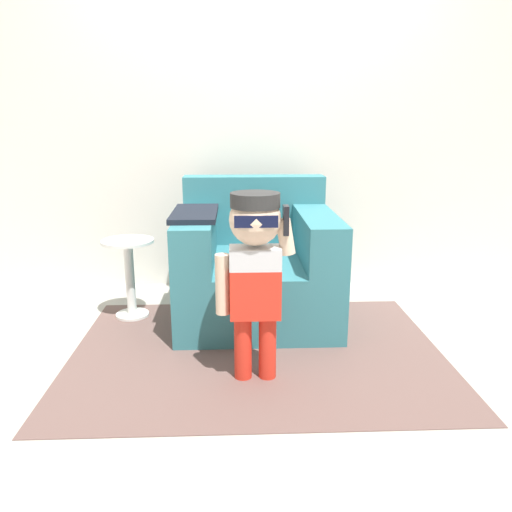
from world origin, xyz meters
name	(u,v)px	position (x,y,z in m)	size (l,w,h in m)	color
ground_plane	(258,314)	(0.00, 0.00, 0.00)	(10.00, 10.00, 0.00)	#ADA89E
wall_back	(254,107)	(0.00, 0.67, 1.30)	(10.00, 0.05, 2.60)	silver
armchair	(256,266)	(-0.01, 0.02, 0.32)	(0.97, 1.00, 0.85)	teal
person_child	(255,258)	(-0.05, -0.83, 0.60)	(0.37, 0.28, 0.90)	red
side_table	(130,271)	(-0.80, -0.01, 0.30)	(0.32, 0.32, 0.50)	white
rug	(257,351)	(-0.03, -0.55, 0.00)	(1.97, 1.48, 0.01)	brown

